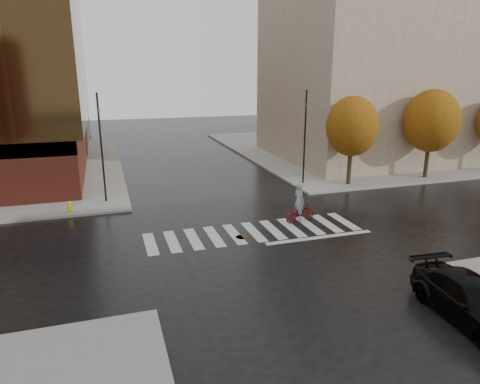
% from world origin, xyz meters
% --- Properties ---
extents(ground, '(120.00, 120.00, 0.00)m').
position_xyz_m(ground, '(0.00, 0.00, 0.00)').
color(ground, black).
rests_on(ground, ground).
extents(sidewalk_ne, '(30.00, 30.00, 0.15)m').
position_xyz_m(sidewalk_ne, '(21.00, 21.00, 0.07)').
color(sidewalk_ne, gray).
rests_on(sidewalk_ne, ground).
extents(crosswalk, '(12.00, 3.00, 0.01)m').
position_xyz_m(crosswalk, '(0.00, 0.50, 0.01)').
color(crosswalk, silver).
rests_on(crosswalk, ground).
extents(building_ne_tan, '(16.00, 16.00, 18.00)m').
position_xyz_m(building_ne_tan, '(17.00, 17.00, 9.15)').
color(building_ne_tan, gray).
rests_on(building_ne_tan, sidewalk_ne).
extents(building_nw_far, '(14.00, 12.00, 20.00)m').
position_xyz_m(building_nw_far, '(-16.00, 37.00, 10.15)').
color(building_nw_far, gray).
rests_on(building_nw_far, sidewalk_nw).
extents(tree_ne_a, '(3.80, 3.80, 6.50)m').
position_xyz_m(tree_ne_a, '(10.00, 7.40, 4.46)').
color(tree_ne_a, '#2E2314').
rests_on(tree_ne_a, sidewalk_ne).
extents(tree_ne_b, '(4.20, 4.20, 6.89)m').
position_xyz_m(tree_ne_b, '(17.00, 7.40, 4.62)').
color(tree_ne_b, '#2E2314').
rests_on(tree_ne_b, sidewalk_ne).
extents(sedan, '(2.42, 5.22, 1.47)m').
position_xyz_m(sedan, '(4.35, -9.79, 0.74)').
color(sedan, black).
rests_on(sedan, ground).
extents(cyclist, '(2.14, 1.17, 2.30)m').
position_xyz_m(cyclist, '(3.06, 1.30, 0.79)').
color(cyclist, maroon).
rests_on(cyclist, ground).
extents(traffic_light_nw, '(0.18, 0.16, 6.94)m').
position_xyz_m(traffic_light_nw, '(-7.48, 8.36, 4.06)').
color(traffic_light_nw, black).
rests_on(traffic_light_nw, sidewalk_nw).
extents(traffic_light_ne, '(0.20, 0.22, 6.92)m').
position_xyz_m(traffic_light_ne, '(6.85, 8.67, 4.05)').
color(traffic_light_ne, black).
rests_on(traffic_light_ne, sidewalk_ne).
extents(fire_hydrant, '(0.25, 0.25, 0.71)m').
position_xyz_m(fire_hydrant, '(-9.59, 6.50, 0.54)').
color(fire_hydrant, '#BFB30B').
rests_on(fire_hydrant, sidewalk_nw).
extents(manhole, '(0.85, 0.85, 0.01)m').
position_xyz_m(manhole, '(-0.82, -0.03, 0.01)').
color(manhole, '#4A341A').
rests_on(manhole, ground).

